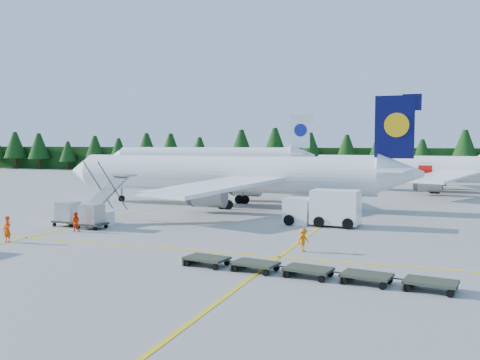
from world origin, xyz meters
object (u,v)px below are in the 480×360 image
(airliner_navy, at_px, (216,174))
(service_truck, at_px, (322,208))
(airstairs, at_px, (89,213))
(airliner_red, at_px, (422,169))

(airliner_navy, bearing_deg, service_truck, -35.72)
(airstairs, distance_m, service_truck, 20.68)
(airstairs, bearing_deg, airliner_red, 73.43)
(airliner_navy, bearing_deg, airliner_red, 50.40)
(airliner_navy, distance_m, airstairs, 17.60)
(airliner_red, height_order, service_truck, airliner_red)
(airliner_navy, bearing_deg, airstairs, -107.93)
(airliner_navy, distance_m, service_truck, 17.80)
(airstairs, bearing_deg, airliner_navy, 87.83)
(airstairs, xyz_separation_m, service_truck, (19.71, 6.23, 0.63))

